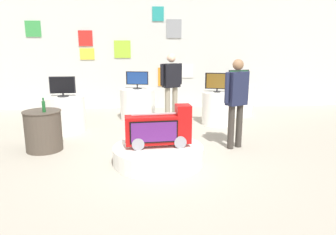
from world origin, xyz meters
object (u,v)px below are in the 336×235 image
Objects in this scene: display_pedestal_center_rear at (216,108)px; tv_on_center_rear at (217,82)px; novelty_firetruck_tv at (159,130)px; display_pedestal_far_right at (138,104)px; display_pedestal_right_rear at (237,100)px; tv_on_right_rear at (239,78)px; display_pedestal_left_rear at (65,114)px; main_display_pedestal at (158,155)px; shopper_browsing_near_truck at (237,97)px; shopper_browsing_rear at (171,84)px; tv_on_far_right at (137,79)px; side_table_round at (43,130)px; bottle_on_side_table at (44,106)px; tv_on_left_rear at (62,86)px.

tv_on_center_rear is (0.00, -0.00, 0.65)m from display_pedestal_center_rear.
novelty_firetruck_tv is 3.21m from display_pedestal_far_right.
tv_on_right_rear is (-0.00, -0.00, 0.63)m from display_pedestal_right_rear.
main_display_pedestal is at bearing -46.39° from display_pedestal_left_rear.
tv_on_center_rear is 1.78m from shopper_browsing_near_truck.
display_pedestal_right_rear is 2.35m from shopper_browsing_rear.
shopper_browsing_near_truck is at bearing -53.31° from tv_on_far_right.
tv_on_far_right is at bearing 34.49° from display_pedestal_left_rear.
display_pedestal_left_rear is at bearing 158.01° from shopper_browsing_near_truck.
side_table_round reaches higher than main_display_pedestal.
shopper_browsing_rear is at bearing 33.89° from bottle_on_side_table.
tv_on_center_rear reaches higher than display_pedestal_center_rear.
main_display_pedestal is 3.00m from tv_on_left_rear.
tv_on_far_right is 3.11m from shopper_browsing_near_truck.
shopper_browsing_rear is (0.79, -0.88, 0.61)m from display_pedestal_far_right.
shopper_browsing_rear reaches higher than display_pedestal_left_rear.
display_pedestal_center_rear is 3.04× the size of bottle_on_side_table.
tv_on_far_right is at bearing 159.61° from display_pedestal_center_rear.
tv_on_center_rear is at bearing 58.74° from novelty_firetruck_tv.
novelty_firetruck_tv is 0.65× the size of shopper_browsing_near_truck.
display_pedestal_left_rear is at bearing 89.67° from bottle_on_side_table.
bottle_on_side_table is (-0.01, -1.38, -0.17)m from tv_on_left_rear.
tv_on_right_rear is 0.78× the size of side_table_round.
novelty_firetruck_tv is 1.86× the size of tv_on_right_rear.
novelty_firetruck_tv is 2.24m from side_table_round.
tv_on_left_rear is at bearing 89.67° from bottle_on_side_table.
tv_on_far_right is (0.00, -0.00, 0.64)m from display_pedestal_far_right.
display_pedestal_right_rear is at bearing 18.25° from display_pedestal_left_rear.
tv_on_left_rear is 1.94m from tv_on_far_right.
display_pedestal_far_right is at bearing -173.24° from display_pedestal_right_rear.
tv_on_left_rear is 0.74× the size of side_table_round.
tv_on_center_rear is 0.76× the size of side_table_round.
display_pedestal_far_right is (-1.90, 0.71, -0.65)m from tv_on_center_rear.
tv_on_center_rear is at bearing 24.85° from side_table_round.
shopper_browsing_rear reaches higher than tv_on_center_rear.
shopper_browsing_rear reaches higher than tv_on_far_right.
tv_on_left_rear is at bearing -174.53° from shopper_browsing_rear.
display_pedestal_center_rear reaches higher than main_display_pedestal.
tv_on_center_rear is 2.15× the size of bottle_on_side_table.
tv_on_far_right is at bearing 34.59° from tv_on_left_rear.
main_display_pedestal is 0.87× the size of shopper_browsing_rear.
shopper_browsing_near_truck is 1.94m from shopper_browsing_rear.
tv_on_center_rear is at bearing 58.34° from main_display_pedestal.
novelty_firetruck_tv is 2.92m from tv_on_left_rear.
side_table_round is 0.43× the size of shopper_browsing_rear.
display_pedestal_center_rear is at bearing 6.43° from tv_on_left_rear.
side_table_round is (-2.07, 0.80, 0.24)m from main_display_pedestal.
bottle_on_side_table reaches higher than side_table_round.
main_display_pedestal is 3.03m from tv_on_center_rear.
shopper_browsing_rear is at bearing -148.13° from display_pedestal_right_rear.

